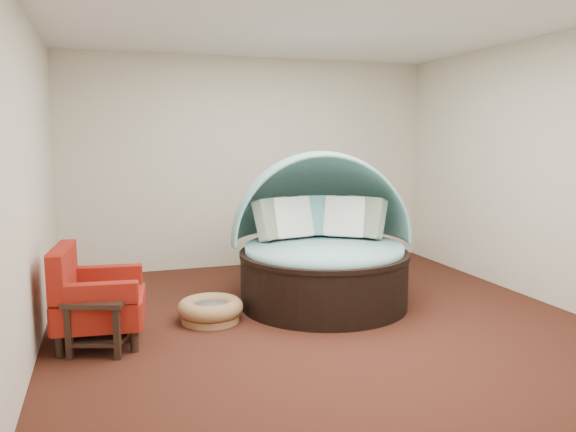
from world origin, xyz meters
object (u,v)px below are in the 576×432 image
object	(u,v)px
canopy_daybed	(322,233)
pet_basket	(210,310)
red_armchair	(93,298)
side_table	(101,316)

from	to	relation	value
canopy_daybed	pet_basket	distance (m)	1.43
canopy_daybed	red_armchair	size ratio (longest dim) A/B	2.50
pet_basket	canopy_daybed	bearing A→B (deg)	11.98
pet_basket	red_armchair	distance (m)	1.11
canopy_daybed	red_armchair	distance (m)	2.38
red_armchair	side_table	bearing A→B (deg)	-69.18
canopy_daybed	pet_basket	size ratio (longest dim) A/B	3.19
canopy_daybed	pet_basket	world-z (taller)	canopy_daybed
pet_basket	side_table	bearing A→B (deg)	-155.44
pet_basket	red_armchair	size ratio (longest dim) A/B	0.79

